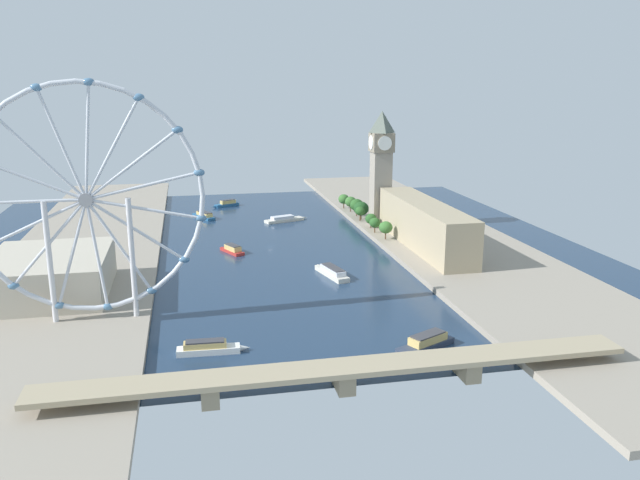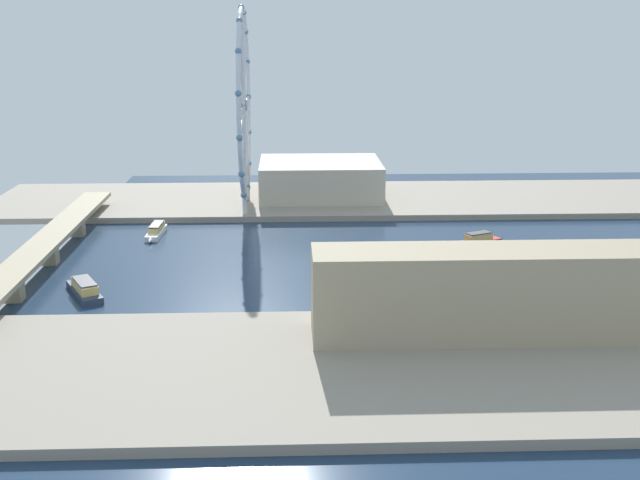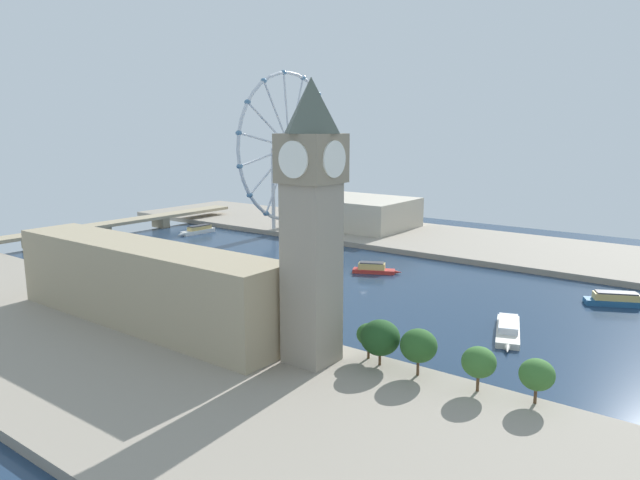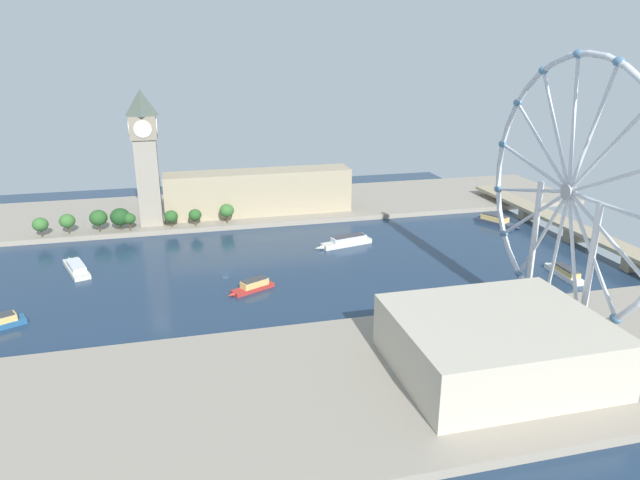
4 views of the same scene
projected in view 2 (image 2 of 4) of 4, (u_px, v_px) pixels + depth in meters
ground_plane at (517, 259)px, 348.82m from camera, size 399.03×399.03×0.00m
riverbank_left at (625, 365)px, 237.97m from camera, size 90.00×520.00×3.00m
riverbank_right at (462, 199)px, 458.88m from camera, size 90.00×520.00×3.00m
parliament_block at (505, 293)px, 252.98m from camera, size 22.00×119.58×27.98m
ferris_wheel at (244, 107)px, 418.96m from camera, size 100.73×3.20×103.21m
riverside_hall at (320, 179)px, 456.94m from camera, size 55.68×67.09×19.56m
river_bridge at (41, 248)px, 339.40m from camera, size 211.03×14.04×8.83m
tour_boat_0 at (480, 239)px, 372.07m from camera, size 14.39×23.17×5.33m
tour_boat_1 at (84, 289)px, 302.34m from camera, size 30.56×18.85×6.10m
tour_boat_4 at (156, 231)px, 385.69m from camera, size 29.24×7.00×5.47m
tour_boat_5 at (359, 273)px, 321.22m from camera, size 13.79×35.13×5.60m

